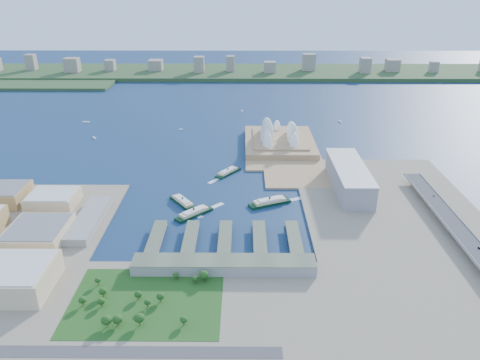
{
  "coord_description": "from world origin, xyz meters",
  "views": [
    {
      "loc": [
        35.63,
        -564.79,
        300.06
      ],
      "look_at": [
        31.14,
        75.6,
        18.0
      ],
      "focal_mm": 35.0,
      "sensor_mm": 36.0,
      "label": 1
    }
  ],
  "objects_px": {
    "toaster_building": "(349,178)",
    "car_b": "(479,248)",
    "car_c": "(434,196)",
    "ferry_d": "(270,201)",
    "opera_house": "(280,130)",
    "ferry_a": "(183,201)",
    "ferry_b": "(228,171)",
    "ferry_c": "(194,212)"
  },
  "relations": [
    {
      "from": "car_b",
      "to": "car_c",
      "type": "relative_size",
      "value": 0.91
    },
    {
      "from": "ferry_b",
      "to": "car_b",
      "type": "bearing_deg",
      "value": -4.12
    },
    {
      "from": "ferry_d",
      "to": "car_c",
      "type": "bearing_deg",
      "value": -114.73
    },
    {
      "from": "opera_house",
      "to": "car_c",
      "type": "relative_size",
      "value": 41.68
    },
    {
      "from": "opera_house",
      "to": "ferry_c",
      "type": "distance_m",
      "value": 314.83
    },
    {
      "from": "ferry_d",
      "to": "car_b",
      "type": "xyz_separation_m",
      "value": [
        230.31,
        -139.78,
        9.7
      ]
    },
    {
      "from": "toaster_building",
      "to": "ferry_a",
      "type": "height_order",
      "value": "toaster_building"
    },
    {
      "from": "ferry_b",
      "to": "ferry_a",
      "type": "bearing_deg",
      "value": -82.54
    },
    {
      "from": "ferry_c",
      "to": "car_b",
      "type": "relative_size",
      "value": 14.45
    },
    {
      "from": "toaster_building",
      "to": "car_b",
      "type": "xyz_separation_m",
      "value": [
        109.0,
        -188.73,
        -5.0
      ]
    },
    {
      "from": "car_c",
      "to": "ferry_d",
      "type": "bearing_deg",
      "value": 179.15
    },
    {
      "from": "ferry_a",
      "to": "car_c",
      "type": "xyz_separation_m",
      "value": [
        354.31,
        -3.89,
        10.29
      ]
    },
    {
      "from": "ferry_a",
      "to": "car_b",
      "type": "bearing_deg",
      "value": -57.15
    },
    {
      "from": "ferry_d",
      "to": "car_c",
      "type": "distance_m",
      "value": 230.54
    },
    {
      "from": "ferry_b",
      "to": "car_b",
      "type": "relative_size",
      "value": 13.37
    },
    {
      "from": "ferry_a",
      "to": "ferry_d",
      "type": "height_order",
      "value": "ferry_d"
    },
    {
      "from": "toaster_building",
      "to": "ferry_d",
      "type": "distance_m",
      "value": 131.64
    },
    {
      "from": "car_b",
      "to": "car_c",
      "type": "height_order",
      "value": "car_b"
    },
    {
      "from": "car_b",
      "to": "ferry_b",
      "type": "bearing_deg",
      "value": 139.46
    },
    {
      "from": "ferry_b",
      "to": "ferry_c",
      "type": "bearing_deg",
      "value": -69.66
    },
    {
      "from": "ferry_d",
      "to": "ferry_c",
      "type": "bearing_deg",
      "value": 84.02
    },
    {
      "from": "ferry_d",
      "to": "car_b",
      "type": "height_order",
      "value": "car_b"
    },
    {
      "from": "toaster_building",
      "to": "ferry_a",
      "type": "distance_m",
      "value": 250.52
    },
    {
      "from": "toaster_building",
      "to": "car_b",
      "type": "height_order",
      "value": "toaster_building"
    },
    {
      "from": "ferry_c",
      "to": "car_b",
      "type": "bearing_deg",
      "value": -151.92
    },
    {
      "from": "opera_house",
      "to": "ferry_a",
      "type": "distance_m",
      "value": 294.24
    },
    {
      "from": "ferry_b",
      "to": "ferry_d",
      "type": "height_order",
      "value": "ferry_d"
    },
    {
      "from": "ferry_c",
      "to": "car_b",
      "type": "xyz_separation_m",
      "value": [
        334.89,
        -105.99,
        10.12
      ]
    },
    {
      "from": "opera_house",
      "to": "car_c",
      "type": "distance_m",
      "value": 321.81
    },
    {
      "from": "ferry_a",
      "to": "car_c",
      "type": "relative_size",
      "value": 12.7
    },
    {
      "from": "ferry_d",
      "to": "car_b",
      "type": "relative_size",
      "value": 15.58
    },
    {
      "from": "toaster_building",
      "to": "opera_house",
      "type": "bearing_deg",
      "value": 114.23
    },
    {
      "from": "toaster_building",
      "to": "car_b",
      "type": "relative_size",
      "value": 39.33
    },
    {
      "from": "toaster_building",
      "to": "ferry_c",
      "type": "distance_m",
      "value": 241.04
    },
    {
      "from": "ferry_c",
      "to": "opera_house",
      "type": "bearing_deg",
      "value": -70.03
    },
    {
      "from": "opera_house",
      "to": "car_c",
      "type": "bearing_deg",
      "value": -51.74
    },
    {
      "from": "opera_house",
      "to": "ferry_b",
      "type": "distance_m",
      "value": 169.22
    },
    {
      "from": "ferry_a",
      "to": "ferry_c",
      "type": "height_order",
      "value": "ferry_c"
    },
    {
      "from": "ferry_a",
      "to": "opera_house",
      "type": "bearing_deg",
      "value": 22.44
    },
    {
      "from": "opera_house",
      "to": "car_b",
      "type": "distance_m",
      "value": 437.02
    },
    {
      "from": "ferry_d",
      "to": "car_b",
      "type": "bearing_deg",
      "value": -145.13
    },
    {
      "from": "opera_house",
      "to": "ferry_a",
      "type": "height_order",
      "value": "opera_house"
    }
  ]
}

